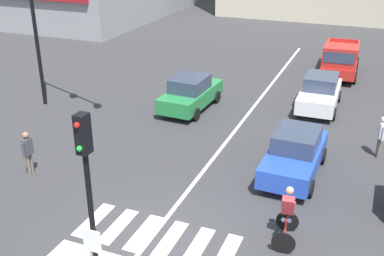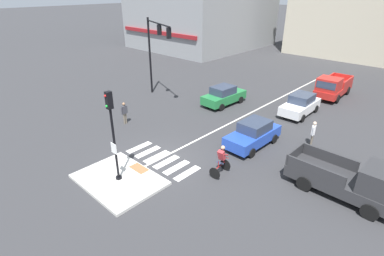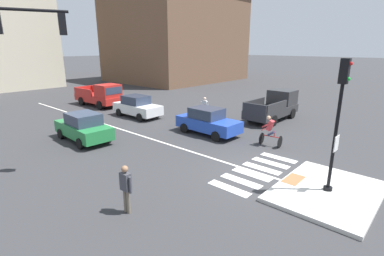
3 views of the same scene
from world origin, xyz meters
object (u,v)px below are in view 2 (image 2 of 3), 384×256
at_px(traffic_light_mast, 155,45).
at_px(pedestrian_waiting_far_side, 313,132).
at_px(pickup_truck_charcoal_cross_right, 353,181).
at_px(pickup_truck_red_eastbound_distant, 332,87).
at_px(pedestrian_at_curb_left, 124,111).
at_px(car_green_westbound_far, 224,95).
at_px(signal_pole, 113,129).
at_px(car_white_eastbound_far, 300,105).
at_px(car_blue_eastbound_mid, 253,134).
at_px(cyclist, 221,160).

height_order(traffic_light_mast, pedestrian_waiting_far_side, traffic_light_mast).
relative_size(pickup_truck_charcoal_cross_right, pickup_truck_red_eastbound_distant, 0.99).
relative_size(traffic_light_mast, pedestrian_at_curb_left, 4.08).
relative_size(pickup_truck_charcoal_cross_right, pedestrian_at_curb_left, 3.07).
xyz_separation_m(car_green_westbound_far, pickup_truck_red_eastbound_distant, (6.08, 8.10, 0.17)).
bearing_deg(signal_pole, pickup_truck_red_eastbound_distant, 81.27).
bearing_deg(pedestrian_waiting_far_side, signal_pole, -118.17).
distance_m(traffic_light_mast, car_white_eastbound_far, 12.96).
bearing_deg(car_blue_eastbound_mid, pickup_truck_charcoal_cross_right, -11.77).
relative_size(traffic_light_mast, pickup_truck_charcoal_cross_right, 1.33).
xyz_separation_m(car_green_westbound_far, car_white_eastbound_far, (5.74, 2.44, 0.00)).
bearing_deg(car_white_eastbound_far, car_green_westbound_far, -156.95).
bearing_deg(traffic_light_mast, pedestrian_waiting_far_side, 2.99).
distance_m(traffic_light_mast, pickup_truck_red_eastbound_distant, 16.27).
bearing_deg(cyclist, car_white_eastbound_far, 93.29).
distance_m(car_green_westbound_far, cyclist, 10.59).
distance_m(pickup_truck_red_eastbound_distant, cyclist, 16.57).
bearing_deg(traffic_light_mast, pedestrian_at_curb_left, -64.19).
bearing_deg(pickup_truck_red_eastbound_distant, pedestrian_at_curb_left, -118.86).
bearing_deg(car_green_westbound_far, car_blue_eastbound_mid, -37.68).
xyz_separation_m(car_white_eastbound_far, pickup_truck_red_eastbound_distant, (0.34, 5.66, 0.17)).
distance_m(car_blue_eastbound_mid, pedestrian_waiting_far_side, 3.77).
relative_size(car_blue_eastbound_mid, pickup_truck_red_eastbound_distant, 0.80).
xyz_separation_m(traffic_light_mast, car_blue_eastbound_mid, (11.34, -1.81, -3.92)).
height_order(traffic_light_mast, car_white_eastbound_far, traffic_light_mast).
relative_size(car_green_westbound_far, pedestrian_waiting_far_side, 2.50).
relative_size(car_blue_eastbound_mid, cyclist, 2.46).
height_order(car_green_westbound_far, pickup_truck_red_eastbound_distant, pickup_truck_red_eastbound_distant).
xyz_separation_m(pickup_truck_red_eastbound_distant, pedestrian_waiting_far_side, (2.53, -10.07, 0.00)).
distance_m(car_white_eastbound_far, pickup_truck_red_eastbound_distant, 5.68).
bearing_deg(pedestrian_waiting_far_side, car_blue_eastbound_mid, -137.43).
xyz_separation_m(traffic_light_mast, car_green_westbound_far, (5.50, 2.70, -3.92)).
bearing_deg(pedestrian_at_curb_left, signal_pole, -38.08).
relative_size(pickup_truck_charcoal_cross_right, cyclist, 3.05).
height_order(car_blue_eastbound_mid, cyclist, cyclist).
height_order(car_blue_eastbound_mid, pickup_truck_red_eastbound_distant, pickup_truck_red_eastbound_distant).
bearing_deg(traffic_light_mast, pickup_truck_charcoal_cross_right, -10.04).
bearing_deg(pedestrian_at_curb_left, pedestrian_waiting_far_side, 28.24).
distance_m(pickup_truck_red_eastbound_distant, pedestrian_waiting_far_side, 10.38).
distance_m(signal_pole, pedestrian_waiting_far_side, 12.29).
xyz_separation_m(pickup_truck_charcoal_cross_right, pedestrian_waiting_far_side, (-3.57, 3.87, 0.00)).
bearing_deg(pedestrian_waiting_far_side, traffic_light_mast, -177.01).
distance_m(car_green_westbound_far, pickup_truck_charcoal_cross_right, 13.50).
xyz_separation_m(signal_pole, car_white_eastbound_far, (2.84, 15.09, -2.22)).
bearing_deg(car_white_eastbound_far, pedestrian_at_curb_left, -129.15).
distance_m(car_white_eastbound_far, car_blue_eastbound_mid, 6.95).
bearing_deg(pickup_truck_red_eastbound_distant, signal_pole, -98.73).
bearing_deg(car_blue_eastbound_mid, pickup_truck_red_eastbound_distant, 88.92).
xyz_separation_m(car_green_westbound_far, car_blue_eastbound_mid, (5.84, -4.51, 0.00)).
relative_size(signal_pole, car_white_eastbound_far, 1.16).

